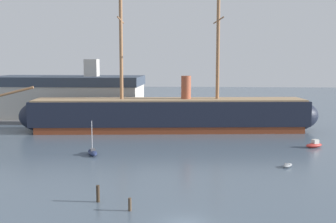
{
  "coord_description": "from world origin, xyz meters",
  "views": [
    {
      "loc": [
        1.04,
        -37.2,
        14.97
      ],
      "look_at": [
        -4.07,
        34.62,
        6.19
      ],
      "focal_mm": 45.38,
      "sensor_mm": 36.0,
      "label": 1
    }
  ],
  "objects_px": {
    "mooring_piling_left_pair": "(130,204)",
    "tall_ship": "(170,114)",
    "motorboat_distant_centre": "(196,118)",
    "dockside_warehouse_left": "(69,98)",
    "dinghy_mid_right": "(287,165)",
    "mooring_piling_nearest": "(98,194)",
    "motorboat_alongside_stern": "(314,145)",
    "sailboat_mid_left": "(93,152)",
    "motorboat_far_left": "(62,125)"
  },
  "relations": [
    {
      "from": "sailboat_mid_left",
      "to": "motorboat_alongside_stern",
      "type": "bearing_deg",
      "value": 12.84
    },
    {
      "from": "motorboat_far_left",
      "to": "dockside_warehouse_left",
      "type": "distance_m",
      "value": 14.1
    },
    {
      "from": "motorboat_distant_centre",
      "to": "sailboat_mid_left",
      "type": "bearing_deg",
      "value": -112.53
    },
    {
      "from": "sailboat_mid_left",
      "to": "mooring_piling_nearest",
      "type": "bearing_deg",
      "value": -74.46
    },
    {
      "from": "motorboat_distant_centre",
      "to": "mooring_piling_nearest",
      "type": "xyz_separation_m",
      "value": [
        -9.96,
        -60.78,
        0.25
      ]
    },
    {
      "from": "sailboat_mid_left",
      "to": "motorboat_alongside_stern",
      "type": "xyz_separation_m",
      "value": [
        36.58,
        8.34,
        0.03
      ]
    },
    {
      "from": "mooring_piling_left_pair",
      "to": "dockside_warehouse_left",
      "type": "height_order",
      "value": "dockside_warehouse_left"
    },
    {
      "from": "motorboat_distant_centre",
      "to": "mooring_piling_left_pair",
      "type": "height_order",
      "value": "motorboat_distant_centre"
    },
    {
      "from": "motorboat_distant_centre",
      "to": "motorboat_far_left",
      "type": "bearing_deg",
      "value": -156.59
    },
    {
      "from": "mooring_piling_left_pair",
      "to": "dockside_warehouse_left",
      "type": "bearing_deg",
      "value": 112.07
    },
    {
      "from": "motorboat_distant_centre",
      "to": "dockside_warehouse_left",
      "type": "distance_m",
      "value": 32.24
    },
    {
      "from": "motorboat_distant_centre",
      "to": "dockside_warehouse_left",
      "type": "bearing_deg",
      "value": 179.59
    },
    {
      "from": "motorboat_alongside_stern",
      "to": "motorboat_distant_centre",
      "type": "distance_m",
      "value": 36.69
    },
    {
      "from": "mooring_piling_nearest",
      "to": "mooring_piling_left_pair",
      "type": "height_order",
      "value": "mooring_piling_nearest"
    },
    {
      "from": "motorboat_distant_centre",
      "to": "dockside_warehouse_left",
      "type": "xyz_separation_m",
      "value": [
        -31.89,
        0.23,
        4.77
      ]
    },
    {
      "from": "sailboat_mid_left",
      "to": "dinghy_mid_right",
      "type": "distance_m",
      "value": 29.76
    },
    {
      "from": "tall_ship",
      "to": "dinghy_mid_right",
      "type": "relative_size",
      "value": 29.97
    },
    {
      "from": "mooring_piling_left_pair",
      "to": "dinghy_mid_right",
      "type": "bearing_deg",
      "value": 44.23
    },
    {
      "from": "mooring_piling_left_pair",
      "to": "tall_ship",
      "type": "bearing_deg",
      "value": 89.12
    },
    {
      "from": "mooring_piling_nearest",
      "to": "sailboat_mid_left",
      "type": "bearing_deg",
      "value": 105.54
    },
    {
      "from": "motorboat_alongside_stern",
      "to": "dinghy_mid_right",
      "type": "bearing_deg",
      "value": -117.78
    },
    {
      "from": "motorboat_alongside_stern",
      "to": "dockside_warehouse_left",
      "type": "xyz_separation_m",
      "value": [
        -52.38,
        30.66,
        4.94
      ]
    },
    {
      "from": "mooring_piling_left_pair",
      "to": "sailboat_mid_left",
      "type": "bearing_deg",
      "value": 112.1
    },
    {
      "from": "motorboat_far_left",
      "to": "tall_ship",
      "type": "bearing_deg",
      "value": -5.68
    },
    {
      "from": "sailboat_mid_left",
      "to": "motorboat_far_left",
      "type": "relative_size",
      "value": 1.34
    },
    {
      "from": "tall_ship",
      "to": "mooring_piling_left_pair",
      "type": "bearing_deg",
      "value": -90.88
    },
    {
      "from": "motorboat_alongside_stern",
      "to": "motorboat_far_left",
      "type": "bearing_deg",
      "value": 160.58
    },
    {
      "from": "sailboat_mid_left",
      "to": "mooring_piling_nearest",
      "type": "distance_m",
      "value": 22.85
    },
    {
      "from": "dinghy_mid_right",
      "to": "mooring_piling_nearest",
      "type": "distance_m",
      "value": 28.32
    },
    {
      "from": "motorboat_alongside_stern",
      "to": "mooring_piling_nearest",
      "type": "height_order",
      "value": "mooring_piling_nearest"
    },
    {
      "from": "motorboat_distant_centre",
      "to": "tall_ship",
      "type": "bearing_deg",
      "value": -109.68
    },
    {
      "from": "mooring_piling_left_pair",
      "to": "mooring_piling_nearest",
      "type": "bearing_deg",
      "value": 147.59
    },
    {
      "from": "motorboat_far_left",
      "to": "motorboat_alongside_stern",
      "type": "bearing_deg",
      "value": -19.42
    },
    {
      "from": "motorboat_distant_centre",
      "to": "mooring_piling_left_pair",
      "type": "bearing_deg",
      "value": -95.58
    },
    {
      "from": "sailboat_mid_left",
      "to": "motorboat_alongside_stern",
      "type": "relative_size",
      "value": 1.52
    },
    {
      "from": "tall_ship",
      "to": "dockside_warehouse_left",
      "type": "bearing_deg",
      "value": 149.76
    },
    {
      "from": "motorboat_alongside_stern",
      "to": "mooring_piling_left_pair",
      "type": "xyz_separation_m",
      "value": [
        -26.66,
        -32.76,
        0.18
      ]
    },
    {
      "from": "dinghy_mid_right",
      "to": "mooring_piling_nearest",
      "type": "relative_size",
      "value": 1.27
    },
    {
      "from": "dinghy_mid_right",
      "to": "motorboat_far_left",
      "type": "relative_size",
      "value": 0.57
    },
    {
      "from": "mooring_piling_left_pair",
      "to": "motorboat_alongside_stern",
      "type": "bearing_deg",
      "value": 50.86
    },
    {
      "from": "motorboat_alongside_stern",
      "to": "motorboat_distant_centre",
      "type": "relative_size",
      "value": 0.79
    },
    {
      "from": "motorboat_alongside_stern",
      "to": "mooring_piling_nearest",
      "type": "distance_m",
      "value": 43.0
    },
    {
      "from": "mooring_piling_nearest",
      "to": "mooring_piling_left_pair",
      "type": "distance_m",
      "value": 4.5
    },
    {
      "from": "tall_ship",
      "to": "motorboat_far_left",
      "type": "bearing_deg",
      "value": 174.32
    },
    {
      "from": "dockside_warehouse_left",
      "to": "motorboat_far_left",
      "type": "bearing_deg",
      "value": -79.83
    },
    {
      "from": "dinghy_mid_right",
      "to": "mooring_piling_nearest",
      "type": "xyz_separation_m",
      "value": [
        -23.09,
        -16.38,
        0.65
      ]
    },
    {
      "from": "sailboat_mid_left",
      "to": "motorboat_distant_centre",
      "type": "xyz_separation_m",
      "value": [
        16.08,
        38.77,
        0.2
      ]
    },
    {
      "from": "motorboat_distant_centre",
      "to": "motorboat_alongside_stern",
      "type": "bearing_deg",
      "value": -56.04
    },
    {
      "from": "dockside_warehouse_left",
      "to": "motorboat_alongside_stern",
      "type": "bearing_deg",
      "value": -30.34
    },
    {
      "from": "motorboat_alongside_stern",
      "to": "mooring_piling_nearest",
      "type": "bearing_deg",
      "value": -135.1
    }
  ]
}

